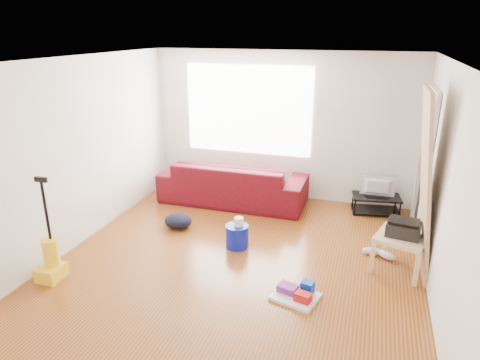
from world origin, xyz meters
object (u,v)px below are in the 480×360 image
(side_table, at_px, (402,241))
(vacuum, at_px, (51,260))
(backpack, at_px, (178,228))
(sofa, at_px, (233,201))
(tv_stand, at_px, (376,204))
(cleaning_tray, at_px, (297,294))
(bucket, at_px, (237,246))

(side_table, height_order, vacuum, vacuum)
(backpack, bearing_deg, vacuum, -123.31)
(sofa, xyz_separation_m, tv_stand, (2.34, 0.27, 0.15))
(side_table, bearing_deg, cleaning_tray, -138.08)
(tv_stand, bearing_deg, side_table, -88.59)
(tv_stand, height_order, backpack, tv_stand)
(vacuum, bearing_deg, backpack, 62.19)
(side_table, xyz_separation_m, cleaning_tray, (-1.09, -0.98, -0.34))
(side_table, bearing_deg, bucket, -178.64)
(side_table, distance_m, vacuum, 4.21)
(sofa, height_order, cleaning_tray, sofa)
(tv_stand, bearing_deg, bucket, -143.61)
(bucket, height_order, vacuum, vacuum)
(bucket, height_order, backpack, bucket)
(cleaning_tray, relative_size, backpack, 1.37)
(vacuum, bearing_deg, bucket, 35.78)
(tv_stand, distance_m, cleaning_tray, 2.82)
(tv_stand, height_order, vacuum, vacuum)
(side_table, relative_size, bucket, 2.27)
(backpack, bearing_deg, cleaning_tray, -37.89)
(sofa, relative_size, bucket, 7.81)
(tv_stand, bearing_deg, cleaning_tray, -114.74)
(side_table, xyz_separation_m, vacuum, (-3.95, -1.46, -0.16))
(bucket, bearing_deg, sofa, 110.22)
(side_table, relative_size, vacuum, 0.56)
(sofa, xyz_separation_m, backpack, (-0.46, -1.23, 0.00))
(side_table, height_order, bucket, side_table)
(bucket, distance_m, cleaning_tray, 1.36)
(side_table, bearing_deg, tv_stand, 99.97)
(tv_stand, xyz_separation_m, cleaning_tray, (-0.79, -2.71, -0.10))
(backpack, bearing_deg, sofa, 62.54)
(sofa, relative_size, side_table, 3.45)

